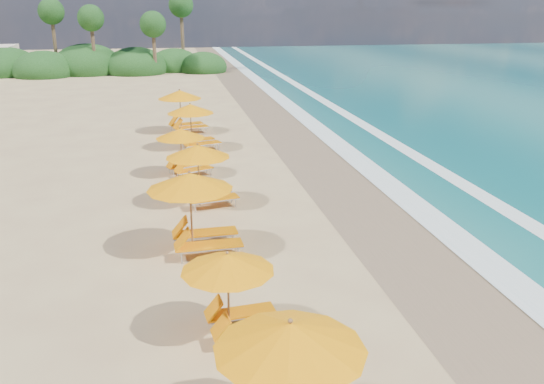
% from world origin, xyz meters
% --- Properties ---
extents(ground, '(160.00, 160.00, 0.00)m').
position_xyz_m(ground, '(0.00, 0.00, 0.00)').
color(ground, tan).
rests_on(ground, ground).
extents(wet_sand, '(4.00, 160.00, 0.01)m').
position_xyz_m(wet_sand, '(4.00, 0.00, 0.01)').
color(wet_sand, '#856C4F').
rests_on(wet_sand, ground).
extents(surf_foam, '(4.00, 160.00, 0.01)m').
position_xyz_m(surf_foam, '(6.70, 0.00, 0.03)').
color(surf_foam, white).
rests_on(surf_foam, ground).
extents(station_1, '(3.08, 2.98, 2.47)m').
position_xyz_m(station_1, '(-1.38, -9.78, 1.38)').
color(station_1, olive).
rests_on(station_1, ground).
extents(station_2, '(2.36, 2.22, 2.06)m').
position_xyz_m(station_2, '(-1.98, -6.26, 1.16)').
color(station_2, olive).
rests_on(station_2, ground).
extents(station_3, '(2.77, 2.57, 2.53)m').
position_xyz_m(station_3, '(-2.50, -1.59, 1.42)').
color(station_3, olive).
rests_on(station_3, ground).
extents(station_4, '(2.81, 2.69, 2.33)m').
position_xyz_m(station_4, '(-2.04, 2.55, 1.31)').
color(station_4, olive).
rests_on(station_4, ground).
extents(station_5, '(2.75, 2.72, 2.11)m').
position_xyz_m(station_5, '(-2.55, 6.48, 1.18)').
color(station_5, olive).
rests_on(station_5, ground).
extents(station_6, '(2.97, 2.88, 2.36)m').
position_xyz_m(station_6, '(-1.87, 11.06, 1.32)').
color(station_6, olive).
rests_on(station_6, ground).
extents(station_7, '(3.07, 2.96, 2.49)m').
position_xyz_m(station_7, '(-2.24, 15.10, 1.39)').
color(station_7, olive).
rests_on(station_7, ground).
extents(treeline, '(25.80, 8.80, 9.74)m').
position_xyz_m(treeline, '(-9.94, 45.51, 1.00)').
color(treeline, '#163D14').
rests_on(treeline, ground).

